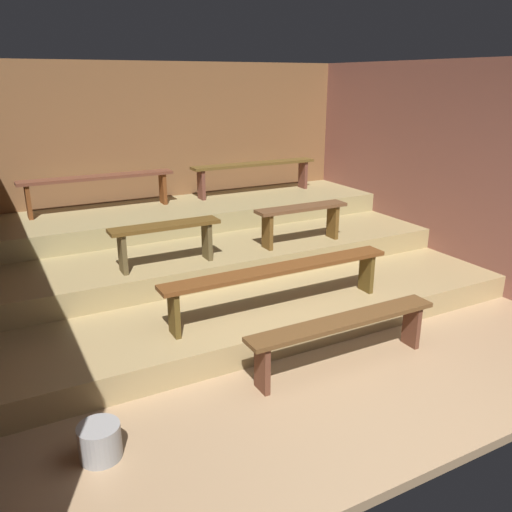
% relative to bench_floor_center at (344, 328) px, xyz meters
% --- Properties ---
extents(ground, '(6.20, 5.76, 0.08)m').
position_rel_bench_floor_center_xyz_m(ground, '(-0.10, 1.55, -0.41)').
color(ground, '#9C7D5B').
extents(wall_back, '(6.20, 0.06, 2.65)m').
position_rel_bench_floor_center_xyz_m(wall_back, '(-0.10, 4.06, 0.96)').
color(wall_back, brown).
rests_on(wall_back, ground).
extents(wall_right, '(0.06, 5.76, 2.65)m').
position_rel_bench_floor_center_xyz_m(wall_right, '(2.63, 1.55, 0.96)').
color(wall_right, brown).
rests_on(wall_right, ground).
extents(platform_lower, '(5.40, 3.67, 0.26)m').
position_rel_bench_floor_center_xyz_m(platform_lower, '(-0.10, 2.19, -0.24)').
color(platform_lower, '#9D8658').
rests_on(platform_lower, ground).
extents(platform_middle, '(5.40, 2.46, 0.26)m').
position_rel_bench_floor_center_xyz_m(platform_middle, '(-0.10, 2.80, 0.02)').
color(platform_middle, '#998556').
rests_on(platform_middle, platform_lower).
extents(platform_upper, '(5.40, 1.30, 0.26)m').
position_rel_bench_floor_center_xyz_m(platform_upper, '(-0.10, 3.38, 0.28)').
color(platform_upper, '#948558').
rests_on(platform_upper, platform_middle).
extents(bench_floor_center, '(1.86, 0.24, 0.46)m').
position_rel_bench_floor_center_xyz_m(bench_floor_center, '(0.00, 0.00, 0.00)').
color(bench_floor_center, brown).
rests_on(bench_floor_center, ground).
extents(bench_lower_center, '(2.39, 0.24, 0.46)m').
position_rel_bench_floor_center_xyz_m(bench_lower_center, '(-0.19, 0.78, 0.27)').
color(bench_lower_center, brown).
rests_on(bench_lower_center, platform_lower).
extents(bench_middle_left, '(1.18, 0.24, 0.46)m').
position_rel_bench_floor_center_xyz_m(bench_middle_left, '(-0.95, 1.87, 0.49)').
color(bench_middle_left, '#553A17').
rests_on(bench_middle_left, platform_middle).
extents(bench_middle_right, '(1.18, 0.24, 0.46)m').
position_rel_bench_floor_center_xyz_m(bench_middle_right, '(0.76, 1.87, 0.49)').
color(bench_middle_right, brown).
rests_on(bench_middle_right, platform_middle).
extents(bench_upper_left, '(1.96, 0.24, 0.46)m').
position_rel_bench_floor_center_xyz_m(bench_upper_left, '(-1.24, 3.62, 0.78)').
color(bench_upper_left, brown).
rests_on(bench_upper_left, platform_upper).
extents(bench_upper_right, '(1.96, 0.24, 0.46)m').
position_rel_bench_floor_center_xyz_m(bench_upper_right, '(1.05, 3.62, 0.78)').
color(bench_upper_right, brown).
rests_on(bench_upper_right, platform_upper).
extents(pail_floor, '(0.29, 0.29, 0.24)m').
position_rel_bench_floor_center_xyz_m(pail_floor, '(-2.15, -0.18, -0.25)').
color(pail_floor, gray).
rests_on(pail_floor, ground).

